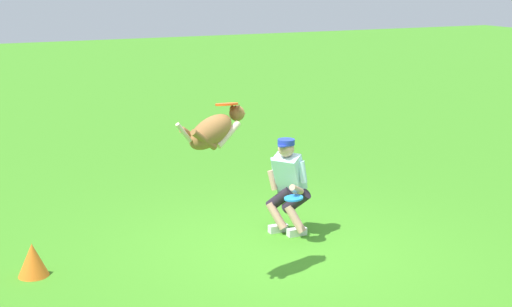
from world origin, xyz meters
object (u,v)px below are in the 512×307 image
person (288,183)px  dog (214,130)px  frisbee_held (294,198)px  frisbee_flying (227,104)px  training_cone (33,260)px

person → dog: (1.49, 1.13, 1.05)m
frisbee_held → dog: bearing=29.1°
dog → frisbee_flying: size_ratio=3.84×
person → training_cone: 3.32m
frisbee_held → training_cone: 3.21m
frisbee_flying → training_cone: 2.87m
dog → frisbee_held: 1.94m
person → frisbee_flying: frisbee_flying is taller
dog → training_cone: dog is taller
person → dog: bearing=2.6°
frisbee_held → training_cone: (3.17, -0.35, -0.42)m
frisbee_flying → frisbee_held: size_ratio=1.03×
dog → frisbee_flying: frisbee_flying is taller
frisbee_held → training_cone: size_ratio=0.62×
frisbee_flying → dog: bearing=29.4°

